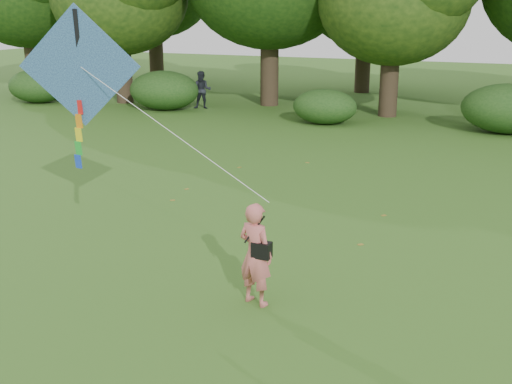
% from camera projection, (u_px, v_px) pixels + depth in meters
% --- Properties ---
extents(ground, '(100.00, 100.00, 0.00)m').
position_uv_depth(ground, '(247.00, 324.00, 9.84)').
color(ground, '#265114').
rests_on(ground, ground).
extents(man_kite_flyer, '(0.72, 0.57, 1.72)m').
position_uv_depth(man_kite_flyer, '(256.00, 254.00, 10.31)').
color(man_kite_flyer, '#C9635E').
rests_on(man_kite_flyer, ground).
extents(bystander_left, '(1.03, 0.91, 1.76)m').
position_uv_depth(bystander_left, '(202.00, 90.00, 30.07)').
color(bystander_left, '#21242C').
rests_on(bystander_left, ground).
extents(crossbody_bag, '(0.43, 0.20, 0.70)m').
position_uv_depth(crossbody_bag, '(262.00, 249.00, 10.20)').
color(crossbody_bag, black).
rests_on(crossbody_bag, ground).
extents(flying_kite, '(5.01, 1.14, 3.01)m').
position_uv_depth(flying_kite, '(80.00, 69.00, 11.52)').
color(flying_kite, '#275BAC').
rests_on(flying_kite, ground).
extents(shrub_band, '(39.15, 3.22, 1.88)m').
position_uv_depth(shrub_band, '(408.00, 106.00, 25.44)').
color(shrub_band, '#264919').
rests_on(shrub_band, ground).
extents(fallen_leaves, '(9.55, 13.23, 0.01)m').
position_uv_depth(fallen_leaves, '(299.00, 230.00, 13.96)').
color(fallen_leaves, olive).
rests_on(fallen_leaves, ground).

